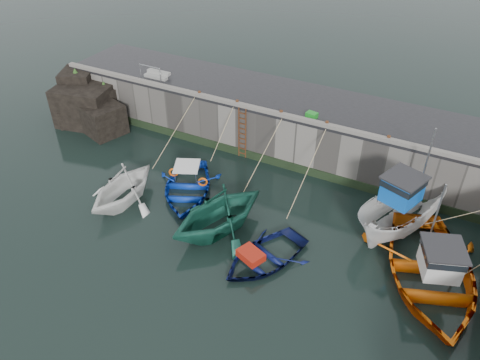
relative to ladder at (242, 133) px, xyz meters
The scene contains 24 objects.
ground 10.24m from the ladder, 78.60° to the right, with size 120.00×120.00×0.00m, color black.
quay_back 3.27m from the ladder, 52.28° to the left, with size 30.00×5.00×3.00m, color slate.
road_back 3.59m from the ladder, 52.28° to the left, with size 30.00×5.00×0.16m, color black.
kerb_back 2.62m from the ladder, ahead, with size 30.00×0.30×0.20m, color slate.
algae_back 2.41m from the ladder, ahead, with size 30.00×0.08×0.50m, color black.
rock_outcrop 10.95m from the ladder, behind, with size 5.85×4.24×3.41m.
ladder is the anchor object (origin of this frame).
boat_near_white 7.64m from the ladder, 117.75° to the right, with size 3.91×4.54×2.39m, color white.
boat_near_white_rope 4.32m from the ladder, 149.94° to the right, with size 0.04×4.94×3.10m, color tan, non-canonical shape.
boat_near_blue 4.84m from the ladder, 102.71° to the right, with size 3.64×5.09×1.05m, color #0B30AA.
boat_near_blue_rope 2.10m from the ladder, 137.01° to the right, with size 0.04×3.31×3.10m, color tan, non-canonical shape.
boat_near_blacktrim 6.77m from the ladder, 72.26° to the right, with size 4.49×5.20×2.74m, color #195A47.
boat_near_blacktrim_rope 3.15m from the ladder, 42.56° to the right, with size 0.04×4.65×3.10m, color tan, non-canonical shape.
boat_near_navy 8.69m from the ladder, 55.88° to the right, with size 3.17×4.43×0.92m, color #0B1347.
boat_near_navy_rope 5.53m from the ladder, 25.09° to the right, with size 0.04×5.34×3.10m, color tan, non-canonical shape.
boat_far_white 9.89m from the ladder, 12.84° to the right, with size 4.35×6.69×5.42m.
boat_far_orange 12.57m from the ladder, 23.21° to the right, with size 7.56×8.81×4.54m.
fish_crate 4.22m from the ladder, 12.85° to the left, with size 0.58×0.41×0.29m, color #198C21.
railing 7.10m from the ladder, 168.83° to the left, with size 1.60×1.05×1.00m.
bollard_a 3.47m from the ladder, behind, with size 0.18×0.18×0.28m, color #3F1E0F.
bollard_b 1.81m from the ladder, 146.14° to the left, with size 0.18×0.18×0.28m, color #3F1E0F.
bollard_c 2.81m from the ladder, ahead, with size 0.18×0.18×0.28m, color #3F1E0F.
bollard_d 5.11m from the ladder, ahead, with size 0.18×0.18×0.28m, color #3F1E0F.
bollard_e 8.19m from the ladder, ahead, with size 0.18×0.18×0.28m, color #3F1E0F.
Camera 1 is at (8.79, -10.86, 15.14)m, focal length 35.00 mm.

